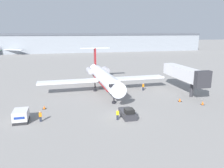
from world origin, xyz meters
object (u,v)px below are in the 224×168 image
(luggage_cart, at_px, (21,116))
(worker_on_apron, at_px, (40,116))
(worker_near_tug, at_px, (118,115))
(airplane_main, at_px, (104,77))
(traffic_cone_left, at_px, (44,107))
(traffic_cone_mid, at_px, (203,103))
(airplane_parked_far_left, at_px, (2,48))
(jet_bridge, at_px, (185,74))
(worker_by_wing, at_px, (143,87))
(pushback_tug, at_px, (128,113))
(traffic_cone_right, at_px, (180,100))

(luggage_cart, height_order, worker_on_apron, luggage_cart)
(luggage_cart, relative_size, worker_near_tug, 1.78)
(airplane_main, distance_m, traffic_cone_left, 16.15)
(worker_near_tug, xyz_separation_m, traffic_cone_mid, (17.71, 3.28, -0.52))
(airplane_parked_far_left, xyz_separation_m, jet_bridge, (61.53, -103.43, 0.59))
(worker_near_tug, height_order, traffic_cone_mid, worker_near_tug)
(traffic_cone_left, height_order, jet_bridge, jet_bridge)
(worker_near_tug, xyz_separation_m, worker_on_apron, (-11.83, 2.04, 0.02))
(worker_on_apron, bearing_deg, worker_by_wing, 31.54)
(pushback_tug, distance_m, airplane_parked_far_left, 122.82)
(traffic_cone_mid, height_order, jet_bridge, jet_bridge)
(worker_near_tug, bearing_deg, traffic_cone_left, 146.00)
(pushback_tug, height_order, worker_near_tug, worker_near_tug)
(traffic_cone_mid, bearing_deg, worker_near_tug, -169.50)
(traffic_cone_mid, bearing_deg, airplane_parked_far_left, 118.44)
(pushback_tug, height_order, traffic_cone_left, pushback_tug)
(luggage_cart, relative_size, traffic_cone_mid, 4.05)
(worker_near_tug, bearing_deg, jet_bridge, 32.14)
(worker_by_wing, distance_m, jet_bridge, 9.79)
(pushback_tug, xyz_separation_m, airplane_parked_far_left, (-44.80, 114.31, 3.26))
(pushback_tug, xyz_separation_m, luggage_cart, (-16.66, 1.88, 0.35))
(airplane_main, relative_size, traffic_cone_right, 42.75)
(traffic_cone_right, bearing_deg, pushback_tug, -157.19)
(worker_by_wing, height_order, jet_bridge, jet_bridge)
(airplane_main, bearing_deg, worker_on_apron, -130.67)
(airplane_main, height_order, traffic_cone_left, airplane_main)
(airplane_parked_far_left, bearing_deg, luggage_cart, -75.95)
(worker_on_apron, bearing_deg, traffic_cone_mid, 2.41)
(luggage_cart, bearing_deg, airplane_parked_far_left, 104.05)
(luggage_cart, xyz_separation_m, traffic_cone_right, (29.27, 3.43, -0.63))
(worker_on_apron, xyz_separation_m, traffic_cone_mid, (29.54, 1.24, -0.54))
(worker_on_apron, relative_size, airplane_parked_far_left, 0.05)
(traffic_cone_left, height_order, traffic_cone_right, traffic_cone_right)
(worker_near_tug, distance_m, worker_on_apron, 12.00)
(luggage_cart, distance_m, worker_on_apron, 3.00)
(traffic_cone_mid, bearing_deg, airplane_main, 139.99)
(pushback_tug, xyz_separation_m, worker_on_apron, (-13.74, 1.21, 0.29))
(traffic_cone_left, distance_m, traffic_cone_right, 26.22)
(worker_on_apron, distance_m, traffic_cone_left, 5.84)
(luggage_cart, height_order, worker_near_tug, luggage_cart)
(traffic_cone_mid, distance_m, airplane_parked_far_left, 127.27)
(worker_by_wing, xyz_separation_m, traffic_cone_left, (-22.06, -7.85, -0.62))
(traffic_cone_left, xyz_separation_m, traffic_cone_mid, (29.35, -4.56, 0.05))
(traffic_cone_mid, bearing_deg, pushback_tug, -171.19)
(luggage_cart, relative_size, jet_bridge, 0.20)
(luggage_cart, bearing_deg, jet_bridge, 15.09)
(worker_near_tug, height_order, worker_by_wing, worker_by_wing)
(worker_on_apron, height_order, traffic_cone_mid, worker_on_apron)
(pushback_tug, relative_size, worker_by_wing, 2.41)
(pushback_tug, bearing_deg, jet_bridge, 33.04)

